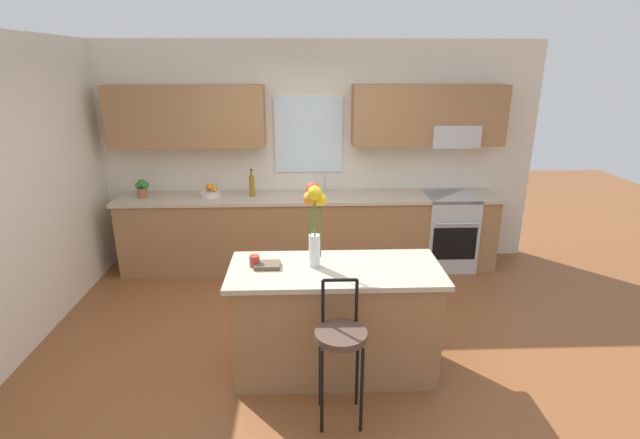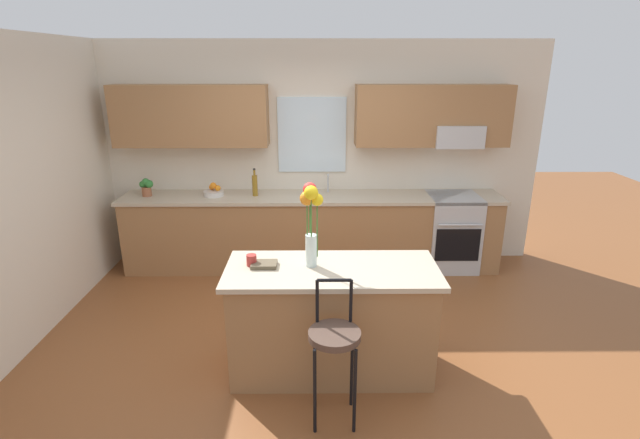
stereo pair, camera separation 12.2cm
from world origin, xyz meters
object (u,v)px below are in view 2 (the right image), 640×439
Objects in this scene: oven_range at (451,232)px; potted_plant_small at (146,186)px; cookbook at (264,264)px; bar_stool_near at (334,341)px; bottle_olive_oil at (255,185)px; mug_ceramic at (252,260)px; kitchen_island at (332,319)px; flower_vase at (311,213)px; fruit_bowl_oranges at (214,192)px.

potted_plant_small is at bearing 179.63° from oven_range.
bar_stool_near is at bearing -48.81° from cookbook.
mug_ceramic is at bearing -83.86° from bottle_olive_oil.
kitchen_island is 0.60m from bar_stool_near.
flower_vase reaches higher than oven_range.
flower_vase is at bearing -46.12° from potted_plant_small.
cookbook is at bearing -52.07° from potted_plant_small.
oven_range is at bearing 59.81° from bar_stool_near.
cookbook is (-2.07, -2.04, 0.48)m from oven_range.
bottle_olive_oil reaches higher than potted_plant_small.
potted_plant_small is at bearing 128.70° from bar_stool_near.
cookbook is 2.09m from bottle_olive_oil.
potted_plant_small reaches higher than bar_stool_near.
bar_stool_near is 0.86m from cookbook.
kitchen_island is 7.75× the size of potted_plant_small.
flower_vase is 2.87m from potted_plant_small.
flower_vase is at bearing -129.94° from oven_range.
bottle_olive_oil is at bearing 0.03° from potted_plant_small.
oven_range is 2.95m from cookbook.
potted_plant_small reaches higher than oven_range.
bottle_olive_oil is (-0.32, 2.07, 0.12)m from cookbook.
bottle_olive_oil is (-0.85, 2.10, 0.59)m from kitchen_island.
flower_vase is at bearing 104.79° from bar_stool_near.
oven_range is 2.79× the size of bottle_olive_oil.
fruit_bowl_oranges reaches higher than cookbook.
potted_plant_small reaches higher than fruit_bowl_oranges.
flower_vase reaches higher than bottle_olive_oil.
flower_vase is (-1.70, -2.03, 0.90)m from oven_range.
bar_stool_near reaches higher than cookbook.
oven_range is 3.73m from potted_plant_small.
kitchen_island is 8.33× the size of cookbook.
bar_stool_near is at bearing -72.34° from bottle_olive_oil.
flower_vase reaches higher than bar_stool_near.
mug_ceramic is 2.06m from bottle_olive_oil.
cookbook reaches higher than oven_range.
oven_range is at bearing 50.06° from flower_vase.
cookbook is at bearing -81.20° from bottle_olive_oil.
fruit_bowl_oranges is 0.80m from potted_plant_small.
bottle_olive_oil reaches higher than cookbook.
fruit_bowl_oranges is (-1.35, 2.11, 0.51)m from kitchen_island.
bar_stool_near is 0.96m from flower_vase.
flower_vase reaches higher than mug_ceramic.
kitchen_island is at bearing -126.58° from oven_range.
flower_vase reaches higher than cookbook.
potted_plant_small is at bearing 135.55° from kitchen_island.
flower_vase reaches higher than potted_plant_small.
bottle_olive_oil is at bearing 179.41° from oven_range.
bar_stool_near reaches higher than oven_range.
kitchen_island is at bearing -44.45° from potted_plant_small.
flower_vase is 7.37× the size of mug_ceramic.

